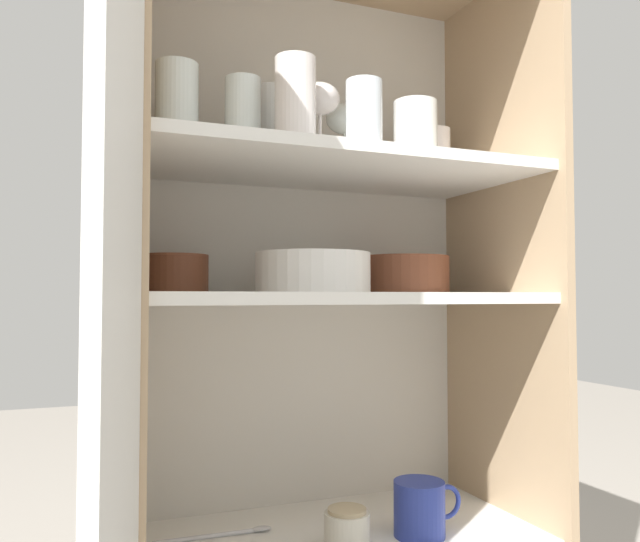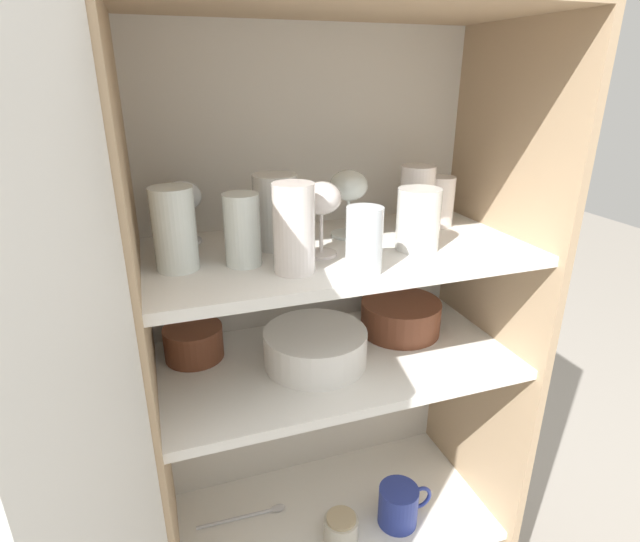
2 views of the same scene
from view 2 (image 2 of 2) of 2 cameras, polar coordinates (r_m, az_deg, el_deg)
name	(u,v)px [view 2 (image 2 of 2)]	position (r m, az deg, el deg)	size (l,w,h in m)	color
cupboard_back_panel	(309,345)	(1.25, -1.29, -8.42)	(0.75, 0.02, 1.45)	silver
cupboard_side_left	(158,424)	(1.05, -18.07, -16.26)	(0.02, 0.40, 1.45)	tan
cupboard_side_right	(481,358)	(1.26, 17.92, -9.41)	(0.02, 0.40, 1.45)	tan
cupboard_top_panel	(342,3)	(0.91, 2.48, 28.26)	(0.75, 0.40, 0.02)	tan
shelf_board_lower	(334,516)	(1.35, 1.65, -26.24)	(0.72, 0.37, 0.02)	white
shelf_board_middle	(337,360)	(1.07, 1.90, -10.18)	(0.72, 0.37, 0.02)	white
shelf_board_upper	(338,252)	(0.96, 2.08, 2.20)	(0.72, 0.37, 0.02)	white
tumbler_glass_0	(439,201)	(1.11, 13.48, 7.75)	(0.06, 0.06, 0.11)	silver
tumbler_glass_1	(242,230)	(0.86, -8.87, 4.67)	(0.06, 0.06, 0.12)	white
tumbler_glass_2	(275,212)	(0.94, -5.12, 6.78)	(0.08, 0.08, 0.14)	white
tumbler_glass_3	(294,229)	(0.81, -3.00, 4.86)	(0.07, 0.07, 0.15)	silver
tumbler_glass_4	(364,240)	(0.82, 5.07, 3.51)	(0.06, 0.06, 0.11)	white
tumbler_glass_5	(416,199)	(1.06, 10.97, 8.05)	(0.07, 0.07, 0.14)	silver
tumbler_glass_6	(174,229)	(0.86, -16.29, 4.62)	(0.07, 0.07, 0.14)	white
tumbler_glass_7	(418,219)	(0.95, 11.16, 5.82)	(0.08, 0.08, 0.11)	white
wine_glass_0	(349,189)	(1.00, 3.31, 9.29)	(0.08, 0.08, 0.13)	white
wine_glass_1	(182,199)	(0.99, -15.47, 7.91)	(0.07, 0.07, 0.12)	white
wine_glass_2	(321,202)	(0.88, 0.14, 7.91)	(0.07, 0.07, 0.14)	silver
plate_stack_white	(315,347)	(1.02, -0.54, -8.67)	(0.21, 0.21, 0.07)	white
mixing_bowl_large	(400,315)	(1.15, 9.19, -5.00)	(0.18, 0.18, 0.07)	brown
serving_bowl_small	(194,341)	(1.07, -14.26, -7.73)	(0.12, 0.12, 0.07)	brown
coffee_mug_primary	(399,505)	(1.30, 9.01, -24.92)	(0.13, 0.09, 0.10)	#283893
storage_jar	(341,529)	(1.27, 2.42, -27.35)	(0.08, 0.08, 0.07)	beige
serving_spoon	(249,515)	(1.34, -8.09, -25.91)	(0.21, 0.02, 0.01)	silver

